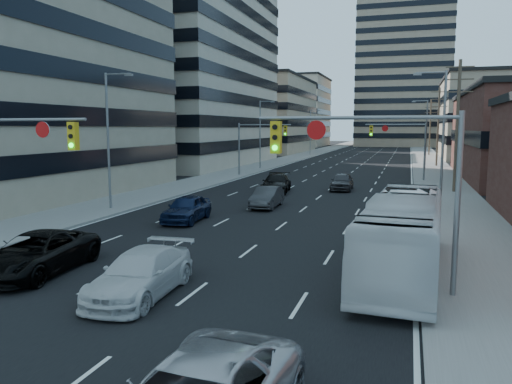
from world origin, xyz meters
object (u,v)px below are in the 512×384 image
Objects in this scene: white_van at (141,274)px; transit_bus at (403,235)px; black_pickup at (36,253)px; sedan_blue at (187,208)px.

white_van is 0.47× the size of transit_bus.
sedan_blue is (0.94, 11.30, 0.01)m from black_pickup.
black_pickup is at bearing -98.32° from sedan_blue.
white_van is 13.04m from sedan_blue.
sedan_blue is at bearing 106.08° from white_van.
black_pickup is 11.34m from sedan_blue.
transit_bus is at bearing 11.67° from black_pickup.
white_van is at bearing -75.20° from sedan_blue.
black_pickup is 1.10× the size of white_van.
white_van is (5.05, -1.07, -0.04)m from black_pickup.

